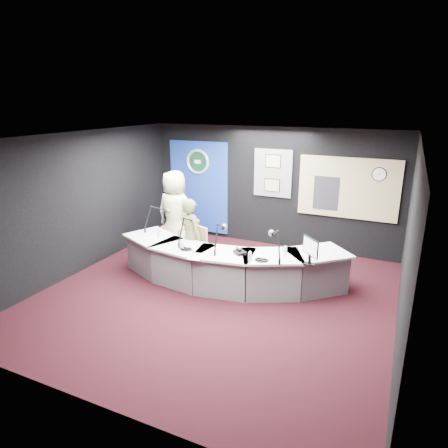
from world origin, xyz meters
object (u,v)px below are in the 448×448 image
at_px(armchair_left, 176,234).
at_px(person_man, 175,213).
at_px(broadcast_desk, 226,265).
at_px(person_woman, 191,237).
at_px(armchair_right, 191,249).

xyz_separation_m(armchair_left, person_man, (0.00, 0.00, 0.51)).
bearing_deg(broadcast_desk, person_man, 149.73).
bearing_deg(person_man, person_woman, 140.00).
xyz_separation_m(person_man, person_woman, (0.88, -0.85, -0.18)).
bearing_deg(person_woman, broadcast_desk, -166.01).
bearing_deg(armchair_right, broadcast_desk, 15.11).
relative_size(broadcast_desk, armchair_left, 5.06).
xyz_separation_m(armchair_left, armchair_right, (0.88, -0.85, 0.08)).
bearing_deg(person_woman, person_man, -20.38).
bearing_deg(armchair_left, broadcast_desk, -28.51).
relative_size(broadcast_desk, armchair_right, 4.28).
bearing_deg(person_man, armchair_right, 140.00).
xyz_separation_m(broadcast_desk, person_woman, (-0.83, 0.14, 0.40)).
bearing_deg(armchair_left, person_woman, -42.41).
distance_m(person_man, person_woman, 1.24).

